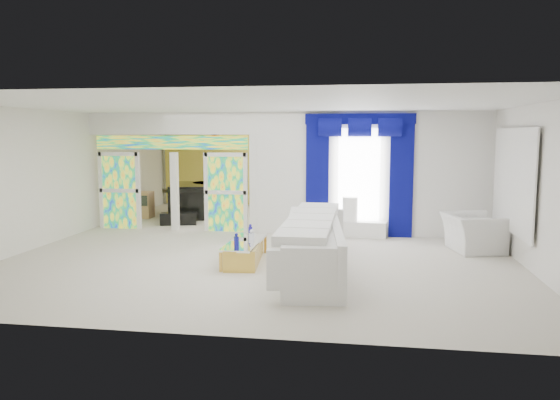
% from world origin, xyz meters
% --- Properties ---
extents(floor, '(12.00, 12.00, 0.00)m').
position_xyz_m(floor, '(0.00, 0.00, 0.00)').
color(floor, '#B7AF9E').
rests_on(floor, ground).
extents(dividing_wall, '(5.70, 0.18, 3.00)m').
position_xyz_m(dividing_wall, '(2.15, 1.00, 1.50)').
color(dividing_wall, white).
rests_on(dividing_wall, ground).
extents(dividing_header, '(4.30, 0.18, 0.55)m').
position_xyz_m(dividing_header, '(-2.85, 1.00, 2.73)').
color(dividing_header, white).
rests_on(dividing_header, dividing_wall).
extents(stained_panel_left, '(0.95, 0.04, 2.00)m').
position_xyz_m(stained_panel_left, '(-4.28, 1.00, 1.00)').
color(stained_panel_left, '#994C3F').
rests_on(stained_panel_left, ground).
extents(stained_panel_right, '(0.95, 0.04, 2.00)m').
position_xyz_m(stained_panel_right, '(-1.42, 1.00, 1.00)').
color(stained_panel_right, '#994C3F').
rests_on(stained_panel_right, ground).
extents(stained_transom, '(4.00, 0.05, 0.35)m').
position_xyz_m(stained_transom, '(-2.85, 1.00, 2.25)').
color(stained_transom, '#994C3F').
rests_on(stained_transom, dividing_header).
extents(window_pane, '(1.00, 0.02, 2.30)m').
position_xyz_m(window_pane, '(1.90, 0.90, 1.45)').
color(window_pane, white).
rests_on(window_pane, dividing_wall).
extents(blue_drape_left, '(0.55, 0.10, 2.80)m').
position_xyz_m(blue_drape_left, '(0.90, 0.87, 1.40)').
color(blue_drape_left, '#030547').
rests_on(blue_drape_left, ground).
extents(blue_drape_right, '(0.55, 0.10, 2.80)m').
position_xyz_m(blue_drape_right, '(2.90, 0.87, 1.40)').
color(blue_drape_right, '#030547').
rests_on(blue_drape_right, ground).
extents(blue_pelmet, '(2.60, 0.12, 0.25)m').
position_xyz_m(blue_pelmet, '(1.90, 0.87, 2.82)').
color(blue_pelmet, '#030547').
rests_on(blue_pelmet, dividing_wall).
extents(wall_mirror, '(0.04, 2.70, 1.90)m').
position_xyz_m(wall_mirror, '(4.94, -1.00, 1.55)').
color(wall_mirror, white).
rests_on(wall_mirror, ground).
extents(gold_curtains, '(9.70, 0.12, 2.90)m').
position_xyz_m(gold_curtains, '(0.00, 5.90, 1.50)').
color(gold_curtains, gold).
rests_on(gold_curtains, ground).
extents(white_sofa, '(1.37, 4.50, 0.84)m').
position_xyz_m(white_sofa, '(1.11, -2.47, 0.42)').
color(white_sofa, silver).
rests_on(white_sofa, ground).
extents(coffee_table, '(0.74, 1.78, 0.39)m').
position_xyz_m(coffee_table, '(-0.24, -2.17, 0.19)').
color(coffee_table, gold).
rests_on(coffee_table, ground).
extents(console_table, '(1.16, 0.48, 0.38)m').
position_xyz_m(console_table, '(2.00, 0.74, 0.19)').
color(console_table, white).
rests_on(console_table, ground).
extents(table_lamp, '(0.36, 0.36, 0.58)m').
position_xyz_m(table_lamp, '(1.70, 0.74, 0.67)').
color(table_lamp, white).
rests_on(table_lamp, console_table).
extents(armchair, '(1.29, 1.40, 0.78)m').
position_xyz_m(armchair, '(4.31, -0.49, 0.39)').
color(armchair, silver).
rests_on(armchair, ground).
extents(grand_piano, '(1.89, 2.23, 0.98)m').
position_xyz_m(grand_piano, '(-2.97, 3.40, 0.49)').
color(grand_piano, black).
rests_on(grand_piano, ground).
extents(piano_bench, '(1.04, 0.60, 0.33)m').
position_xyz_m(piano_bench, '(-2.97, 1.80, 0.16)').
color(piano_bench, black).
rests_on(piano_bench, ground).
extents(tv_console, '(0.53, 0.49, 0.77)m').
position_xyz_m(tv_console, '(-4.43, 2.83, 0.39)').
color(tv_console, tan).
rests_on(tv_console, ground).
extents(chandelier, '(0.60, 0.60, 0.60)m').
position_xyz_m(chandelier, '(-2.30, 3.40, 2.65)').
color(chandelier, gold).
rests_on(chandelier, ceiling).
extents(decanters, '(0.19, 1.24, 0.22)m').
position_xyz_m(decanters, '(-0.24, -2.11, 0.48)').
color(decanters, navy).
rests_on(decanters, coffee_table).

